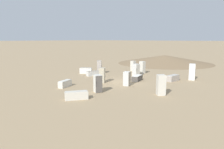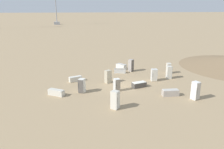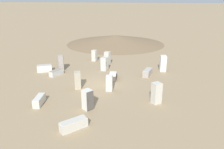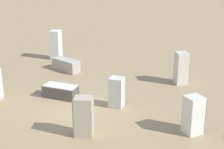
{
  "view_description": "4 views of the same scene",
  "coord_description": "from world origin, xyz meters",
  "px_view_note": "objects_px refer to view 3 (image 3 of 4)",
  "views": [
    {
      "loc": [
        -19.02,
        -14.41,
        4.78
      ],
      "look_at": [
        -1.14,
        0.76,
        0.92
      ],
      "focal_mm": 35.0,
      "sensor_mm": 36.0,
      "label": 1
    },
    {
      "loc": [
        -6.4,
        -24.19,
        9.07
      ],
      "look_at": [
        -1.45,
        0.53,
        1.41
      ],
      "focal_mm": 35.0,
      "sensor_mm": 36.0,
      "label": 2
    },
    {
      "loc": [
        -18.79,
        -7.81,
        8.05
      ],
      "look_at": [
        0.44,
        -1.01,
        0.97
      ],
      "focal_mm": 35.0,
      "sensor_mm": 36.0,
      "label": 3
    },
    {
      "loc": [
        -10.24,
        11.9,
        7.36
      ],
      "look_at": [
        -1.45,
        -0.73,
        1.82
      ],
      "focal_mm": 60.0,
      "sensor_mm": 36.0,
      "label": 4
    }
  ],
  "objects_px": {
    "discarded_fridge_8": "(148,72)",
    "discarded_fridge_13": "(61,63)",
    "discarded_fridge_5": "(45,68)",
    "discarded_fridge_6": "(94,56)",
    "discarded_fridge_2": "(163,63)",
    "discarded_fridge_7": "(39,100)",
    "discarded_fridge_11": "(107,58)",
    "discarded_fridge_3": "(113,77)",
    "discarded_fridge_1": "(157,93)",
    "discarded_fridge_4": "(56,73)",
    "discarded_fridge_12": "(88,100)",
    "discarded_fridge_0": "(105,64)",
    "discarded_fridge_10": "(78,80)",
    "discarded_fridge_14": "(109,83)",
    "discarded_fridge_9": "(74,124)"
  },
  "relations": [
    {
      "from": "discarded_fridge_1",
      "to": "discarded_fridge_6",
      "type": "xyz_separation_m",
      "value": [
        10.03,
        9.89,
        -0.12
      ]
    },
    {
      "from": "discarded_fridge_6",
      "to": "discarded_fridge_7",
      "type": "height_order",
      "value": "discarded_fridge_6"
    },
    {
      "from": "discarded_fridge_0",
      "to": "discarded_fridge_14",
      "type": "xyz_separation_m",
      "value": [
        -5.55,
        -2.64,
        -0.06
      ]
    },
    {
      "from": "discarded_fridge_0",
      "to": "discarded_fridge_2",
      "type": "xyz_separation_m",
      "value": [
        1.89,
        -6.57,
        0.17
      ]
    },
    {
      "from": "discarded_fridge_8",
      "to": "discarded_fridge_3",
      "type": "bearing_deg",
      "value": -137.61
    },
    {
      "from": "discarded_fridge_0",
      "to": "discarded_fridge_12",
      "type": "height_order",
      "value": "discarded_fridge_12"
    },
    {
      "from": "discarded_fridge_8",
      "to": "discarded_fridge_9",
      "type": "xyz_separation_m",
      "value": [
        -12.11,
        2.54,
        -0.02
      ]
    },
    {
      "from": "discarded_fridge_2",
      "to": "discarded_fridge_7",
      "type": "height_order",
      "value": "discarded_fridge_2"
    },
    {
      "from": "discarded_fridge_0",
      "to": "discarded_fridge_1",
      "type": "bearing_deg",
      "value": 54.19
    },
    {
      "from": "discarded_fridge_11",
      "to": "discarded_fridge_13",
      "type": "relative_size",
      "value": 0.94
    },
    {
      "from": "discarded_fridge_5",
      "to": "discarded_fridge_12",
      "type": "distance_m",
      "value": 11.02
    },
    {
      "from": "discarded_fridge_0",
      "to": "discarded_fridge_11",
      "type": "xyz_separation_m",
      "value": [
        2.34,
        0.53,
        0.06
      ]
    },
    {
      "from": "discarded_fridge_7",
      "to": "discarded_fridge_13",
      "type": "bearing_deg",
      "value": -87.29
    },
    {
      "from": "discarded_fridge_1",
      "to": "discarded_fridge_7",
      "type": "bearing_deg",
      "value": -116.24
    },
    {
      "from": "discarded_fridge_3",
      "to": "discarded_fridge_11",
      "type": "xyz_separation_m",
      "value": [
        5.0,
        2.49,
        0.53
      ]
    },
    {
      "from": "discarded_fridge_14",
      "to": "discarded_fridge_8",
      "type": "bearing_deg",
      "value": 139.45
    },
    {
      "from": "discarded_fridge_1",
      "to": "discarded_fridge_3",
      "type": "xyz_separation_m",
      "value": [
        4.04,
        5.15,
        -0.56
      ]
    },
    {
      "from": "discarded_fridge_0",
      "to": "discarded_fridge_12",
      "type": "relative_size",
      "value": 0.99
    },
    {
      "from": "discarded_fridge_6",
      "to": "discarded_fridge_13",
      "type": "relative_size",
      "value": 0.84
    },
    {
      "from": "discarded_fridge_0",
      "to": "discarded_fridge_14",
      "type": "bearing_deg",
      "value": 32.94
    },
    {
      "from": "discarded_fridge_8",
      "to": "discarded_fridge_13",
      "type": "distance_m",
      "value": 10.22
    },
    {
      "from": "discarded_fridge_4",
      "to": "discarded_fridge_8",
      "type": "distance_m",
      "value": 10.13
    },
    {
      "from": "discarded_fridge_0",
      "to": "discarded_fridge_10",
      "type": "distance_m",
      "value": 6.03
    },
    {
      "from": "discarded_fridge_8",
      "to": "discarded_fridge_11",
      "type": "distance_m",
      "value": 6.25
    },
    {
      "from": "discarded_fridge_1",
      "to": "discarded_fridge_11",
      "type": "relative_size",
      "value": 1.04
    },
    {
      "from": "discarded_fridge_1",
      "to": "discarded_fridge_5",
      "type": "distance_m",
      "value": 14.11
    },
    {
      "from": "discarded_fridge_9",
      "to": "discarded_fridge_14",
      "type": "height_order",
      "value": "discarded_fridge_14"
    },
    {
      "from": "discarded_fridge_12",
      "to": "discarded_fridge_1",
      "type": "bearing_deg",
      "value": 147.97
    },
    {
      "from": "discarded_fridge_14",
      "to": "discarded_fridge_2",
      "type": "bearing_deg",
      "value": 136.91
    },
    {
      "from": "discarded_fridge_1",
      "to": "discarded_fridge_13",
      "type": "height_order",
      "value": "discarded_fridge_13"
    },
    {
      "from": "discarded_fridge_6",
      "to": "discarded_fridge_11",
      "type": "xyz_separation_m",
      "value": [
        -0.99,
        -2.26,
        0.09
      ]
    },
    {
      "from": "discarded_fridge_6",
      "to": "discarded_fridge_13",
      "type": "height_order",
      "value": "discarded_fridge_13"
    },
    {
      "from": "discarded_fridge_8",
      "to": "discarded_fridge_11",
      "type": "bearing_deg",
      "value": 160.93
    },
    {
      "from": "discarded_fridge_5",
      "to": "discarded_fridge_10",
      "type": "xyz_separation_m",
      "value": [
        -3.22,
        -6.06,
        0.43
      ]
    },
    {
      "from": "discarded_fridge_0",
      "to": "discarded_fridge_2",
      "type": "height_order",
      "value": "discarded_fridge_2"
    },
    {
      "from": "discarded_fridge_2",
      "to": "discarded_fridge_14",
      "type": "relative_size",
      "value": 1.32
    },
    {
      "from": "discarded_fridge_5",
      "to": "discarded_fridge_9",
      "type": "xyz_separation_m",
      "value": [
        -9.49,
        -9.08,
        -0.06
      ]
    },
    {
      "from": "discarded_fridge_11",
      "to": "discarded_fridge_14",
      "type": "relative_size",
      "value": 1.17
    },
    {
      "from": "discarded_fridge_3",
      "to": "discarded_fridge_10",
      "type": "distance_m",
      "value": 4.12
    },
    {
      "from": "discarded_fridge_4",
      "to": "discarded_fridge_6",
      "type": "xyz_separation_m",
      "value": [
        6.86,
        -1.6,
        0.45
      ]
    },
    {
      "from": "discarded_fridge_3",
      "to": "discarded_fridge_5",
      "type": "height_order",
      "value": "discarded_fridge_5"
    },
    {
      "from": "discarded_fridge_4",
      "to": "discarded_fridge_6",
      "type": "relative_size",
      "value": 1.15
    },
    {
      "from": "discarded_fridge_12",
      "to": "discarded_fridge_13",
      "type": "relative_size",
      "value": 0.88
    },
    {
      "from": "discarded_fridge_5",
      "to": "discarded_fridge_6",
      "type": "xyz_separation_m",
      "value": [
        6.12,
        -3.66,
        0.37
      ]
    },
    {
      "from": "discarded_fridge_2",
      "to": "discarded_fridge_11",
      "type": "bearing_deg",
      "value": -113.79
    },
    {
      "from": "discarded_fridge_1",
      "to": "discarded_fridge_12",
      "type": "xyz_separation_m",
      "value": [
        -2.78,
        4.8,
        -0.09
      ]
    },
    {
      "from": "discarded_fridge_1",
      "to": "discarded_fridge_10",
      "type": "xyz_separation_m",
      "value": [
        0.69,
        7.49,
        -0.06
      ]
    },
    {
      "from": "discarded_fridge_8",
      "to": "discarded_fridge_7",
      "type": "bearing_deg",
      "value": -120.28
    },
    {
      "from": "discarded_fridge_0",
      "to": "discarded_fridge_1",
      "type": "height_order",
      "value": "discarded_fridge_1"
    },
    {
      "from": "discarded_fridge_11",
      "to": "discarded_fridge_3",
      "type": "bearing_deg",
      "value": -57.08
    }
  ]
}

